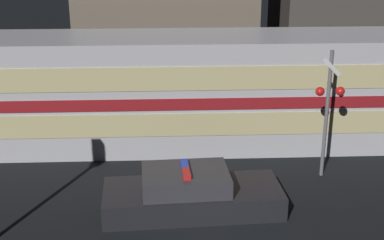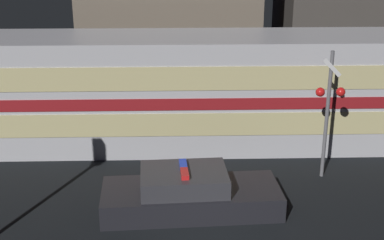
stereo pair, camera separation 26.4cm
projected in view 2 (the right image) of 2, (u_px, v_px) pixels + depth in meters
The scene contains 4 objects.
train at pixel (193, 91), 18.52m from camera, with size 22.50×2.95×3.88m.
police_car at pixel (189, 194), 14.49m from camera, with size 4.91×2.12×1.29m.
crossing_signal_near at pixel (329, 104), 15.78m from camera, with size 0.87×0.33×3.96m.
building_left at pixel (170, 5), 24.48m from camera, with size 7.89×5.21×7.87m.
Camera 2 is at (-0.86, -9.65, 7.31)m, focal length 50.00 mm.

